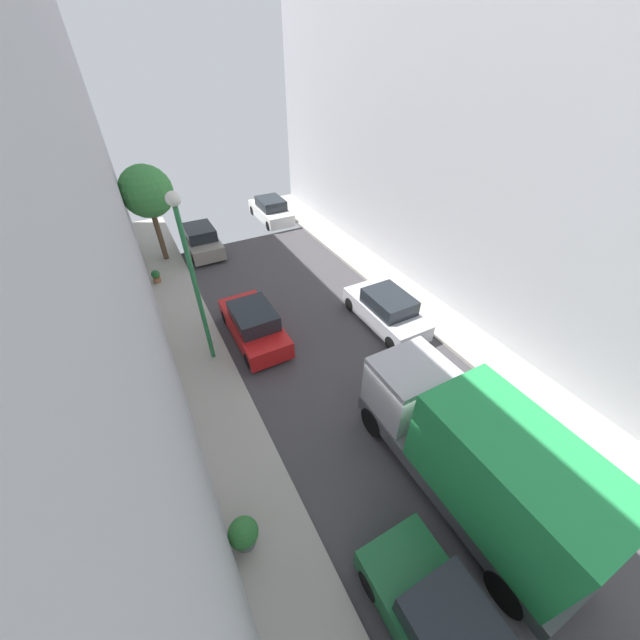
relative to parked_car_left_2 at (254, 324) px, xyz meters
The scene contains 12 objects.
ground 7.21m from the parked_car_left_2, 67.90° to the right, with size 32.00×32.00×0.00m, color #423F42.
sidewalk_left 7.07m from the parked_car_left_2, 109.08° to the right, with size 2.00×44.00×0.15m, color #A8A399.
sidewalk_right 10.19m from the parked_car_left_2, 40.81° to the right, with size 2.00×44.00×0.15m, color #A8A399.
parked_car_left_2 is the anchor object (origin of this frame).
parked_car_left_3 9.05m from the parked_car_left_2, 90.00° to the left, with size 1.78×4.20×1.57m.
parked_car_right_1 5.69m from the parked_car_left_2, 18.39° to the right, with size 1.78×4.20×1.57m.
parked_car_right_2 12.63m from the parked_car_left_2, 64.69° to the left, with size 1.78×4.20×1.57m.
delivery_truck 9.37m from the parked_car_left_2, 73.13° to the right, with size 2.26×6.60×3.38m.
street_tree_0 9.64m from the parked_car_left_2, 103.50° to the left, with size 2.61×2.61×5.09m.
potted_plant_0 7.94m from the parked_car_left_2, 111.82° to the right, with size 0.73×0.73×0.95m.
potted_plant_2 7.07m from the parked_car_left_2, 114.76° to the left, with size 0.42×0.42×0.66m.
lamp_post 4.07m from the parked_car_left_2, 167.36° to the right, with size 0.44×0.44×6.44m.
Camera 1 is at (-5.70, -4.65, 9.88)m, focal length 19.87 mm.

